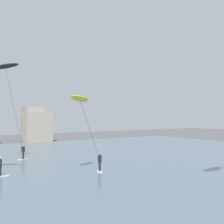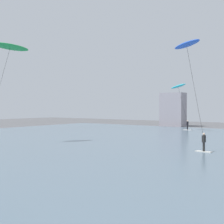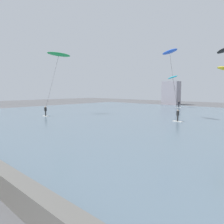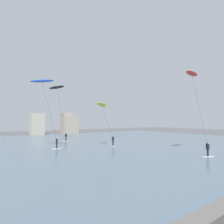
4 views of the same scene
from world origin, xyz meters
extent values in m
cube|color=slate|center=(0.00, 30.04, 0.05)|extent=(84.00, 52.00, 0.10)
cube|color=beige|center=(3.47, 56.82, 3.09)|extent=(3.58, 2.42, 6.17)
cube|color=#B7A893|center=(13.47, 56.80, 2.77)|extent=(4.83, 2.52, 5.54)
cube|color=#A89E93|center=(13.49, 59.21, 3.24)|extent=(3.30, 3.46, 6.48)
cube|color=silver|center=(9.38, 11.15, 0.13)|extent=(1.44, 1.05, 0.06)
cylinder|color=#191E33|center=(9.38, 11.15, 0.55)|extent=(0.20, 0.20, 0.78)
cube|color=#191E33|center=(9.38, 11.15, 1.24)|extent=(0.35, 0.40, 0.60)
sphere|color=#9E7051|center=(9.38, 11.15, 1.65)|extent=(0.20, 0.20, 0.20)
cylinder|color=#333333|center=(10.20, 12.51, 5.63)|extent=(1.68, 2.76, 8.90)
ellipsoid|color=red|center=(11.03, 13.88, 10.23)|extent=(3.51, 1.93, 0.48)
cube|color=silver|center=(3.16, 35.83, 0.13)|extent=(1.46, 0.96, 0.06)
cylinder|color=black|center=(3.16, 35.83, 0.55)|extent=(0.20, 0.20, 0.78)
cube|color=black|center=(3.16, 35.83, 1.24)|extent=(0.34, 0.40, 0.60)
sphere|color=tan|center=(3.16, 35.83, 1.65)|extent=(0.20, 0.20, 0.20)
cylinder|color=#333333|center=(2.13, 35.68, 5.72)|extent=(2.10, 0.33, 9.06)
ellipsoid|color=black|center=(1.09, 35.53, 10.40)|extent=(2.89, 2.46, 1.07)
cube|color=silver|center=(6.07, 24.38, 0.13)|extent=(1.10, 1.43, 0.06)
cylinder|color=#191E33|center=(6.07, 24.38, 0.55)|extent=(0.20, 0.20, 0.78)
cube|color=#191E33|center=(6.07, 24.38, 1.24)|extent=(0.40, 0.36, 0.60)
sphere|color=#9E7051|center=(6.07, 24.38, 1.65)|extent=(0.20, 0.20, 0.20)
cylinder|color=#333333|center=(5.37, 24.93, 3.83)|extent=(1.43, 1.14, 5.29)
ellipsoid|color=yellow|center=(4.68, 25.49, 6.62)|extent=(2.96, 2.48, 0.94)
cube|color=silver|center=(-1.96, 27.08, 0.13)|extent=(1.44, 0.61, 0.06)
cylinder|color=black|center=(-1.96, 27.08, 0.55)|extent=(0.20, 0.20, 0.78)
cube|color=black|center=(-1.96, 27.08, 1.24)|extent=(0.26, 0.37, 0.60)
sphere|color=beige|center=(-1.96, 27.08, 1.65)|extent=(0.20, 0.20, 0.20)
cylinder|color=#333333|center=(-2.93, 27.51, 5.40)|extent=(1.96, 0.89, 8.44)
ellipsoid|color=blue|center=(-3.89, 27.94, 9.77)|extent=(3.35, 2.40, 0.63)
camera|label=1|loc=(-10.27, -1.22, 5.40)|focal=54.45mm
camera|label=2|loc=(6.52, 2.14, 3.96)|focal=46.68mm
camera|label=3|loc=(10.76, 0.18, 4.39)|focal=33.65mm
camera|label=4|loc=(-12.17, -0.08, 4.16)|focal=31.19mm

